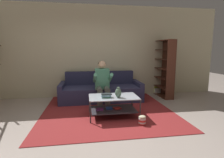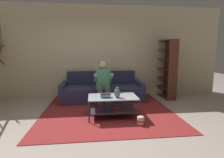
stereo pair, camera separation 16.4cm
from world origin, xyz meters
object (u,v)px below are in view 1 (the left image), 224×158
object	(u,v)px
popcorn_tub	(142,120)
vase	(118,93)
person_seated_center	(103,82)
coffee_table	(113,103)
couch	(101,91)
book_stack	(106,95)
bookshelf	(163,71)

from	to	relation	value
popcorn_tub	vase	bearing A→B (deg)	133.15
person_seated_center	popcorn_tub	world-z (taller)	person_seated_center
coffee_table	couch	bearing A→B (deg)	96.13
vase	book_stack	distance (m)	0.27
book_stack	bookshelf	size ratio (longest dim) A/B	0.13
couch	bookshelf	bearing A→B (deg)	7.59
coffee_table	vase	bearing A→B (deg)	-51.31
person_seated_center	coffee_table	xyz separation A→B (m)	(0.15, -0.85, -0.35)
couch	coffee_table	distance (m)	1.41
book_stack	bookshelf	bearing A→B (deg)	39.89
couch	vase	bearing A→B (deg)	-80.84
book_stack	popcorn_tub	bearing A→B (deg)	-35.65
book_stack	popcorn_tub	distance (m)	0.92
coffee_table	book_stack	size ratio (longest dim) A/B	4.65
person_seated_center	vase	bearing A→B (deg)	-75.73
book_stack	bookshelf	world-z (taller)	bookshelf
bookshelf	coffee_table	bearing A→B (deg)	-139.14
popcorn_tub	book_stack	bearing A→B (deg)	144.35
couch	popcorn_tub	distance (m)	2.07
couch	popcorn_tub	size ratio (longest dim) A/B	12.33
coffee_table	vase	world-z (taller)	vase
couch	book_stack	world-z (taller)	couch
couch	coffee_table	size ratio (longest dim) A/B	2.21
coffee_table	vase	size ratio (longest dim) A/B	4.80
bookshelf	couch	bearing A→B (deg)	-172.41
coffee_table	book_stack	bearing A→B (deg)	-154.31
bookshelf	popcorn_tub	distance (m)	2.76
couch	bookshelf	distance (m)	2.18
vase	coffee_table	bearing A→B (deg)	128.69
vase	couch	bearing A→B (deg)	99.16
person_seated_center	coffee_table	world-z (taller)	person_seated_center
person_seated_center	couch	bearing A→B (deg)	90.00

